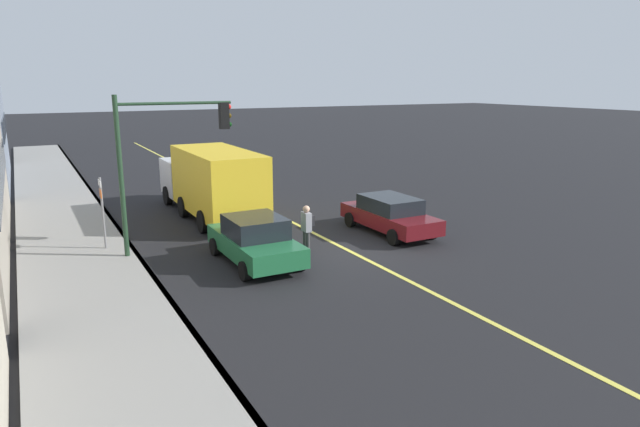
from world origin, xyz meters
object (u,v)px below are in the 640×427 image
Objects in this scene: pedestrian_with_backpack at (307,226)px; traffic_light_mast at (166,146)px; car_green at (255,240)px; street_sign_post at (102,208)px; truck_yellow at (212,181)px; car_maroon at (390,214)px.

traffic_light_mast reaches higher than pedestrian_with_backpack.
street_sign_post reaches higher than car_green.
car_green is 6.94m from truck_yellow.
truck_yellow reaches higher than pedestrian_with_backpack.
street_sign_post reaches higher than car_maroon.
truck_yellow reaches higher than street_sign_post.
street_sign_post is (2.54, 10.16, 0.81)m from car_maroon.
pedestrian_with_backpack is at bearing 105.04° from car_maroon.
traffic_light_mast is 3.19m from street_sign_post.
truck_yellow is at bearing -56.07° from street_sign_post.
traffic_light_mast is at bearing 147.58° from truck_yellow.
truck_yellow reaches higher than car_green.
traffic_light_mast reaches higher than street_sign_post.
street_sign_post is (1.26, 2.00, -2.15)m from traffic_light_mast.
truck_yellow reaches higher than car_maroon.
pedestrian_with_backpack is at bearing -93.21° from car_green.
pedestrian_with_backpack is (-0.10, -1.84, 0.25)m from car_green.
traffic_light_mast reaches higher than truck_yellow.
pedestrian_with_backpack is at bearing -121.53° from street_sign_post.
traffic_light_mast is (1.29, 8.16, 2.96)m from car_maroon.
traffic_light_mast is at bearing 81.05° from car_maroon.
traffic_light_mast is at bearing 58.77° from pedestrian_with_backpack.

